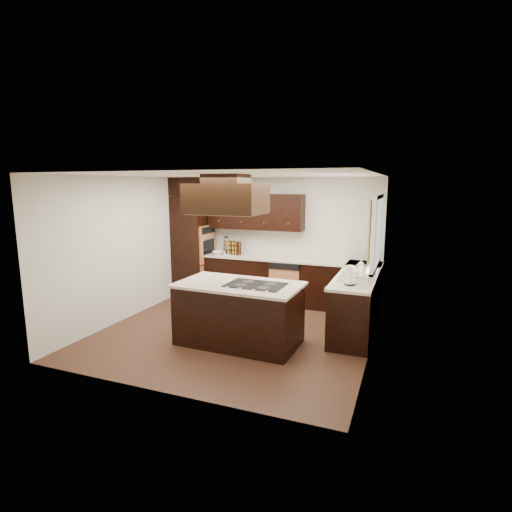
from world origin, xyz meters
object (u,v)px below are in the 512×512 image
(oven_column, at_px, (193,246))
(range_hood, at_px, (226,199))
(island, at_px, (239,315))
(spice_rack, at_px, (234,248))

(oven_column, xyz_separation_m, range_hood, (1.88, -2.25, 1.10))
(island, xyz_separation_m, spice_rack, (-1.09, 2.24, 0.62))
(range_hood, xyz_separation_m, spice_rack, (-0.97, 2.36, -1.10))
(island, bearing_deg, spice_rack, 117.90)
(island, distance_m, spice_rack, 2.57)
(island, relative_size, range_hood, 1.67)
(oven_column, distance_m, range_hood, 3.13)
(oven_column, relative_size, island, 1.21)
(island, xyz_separation_m, range_hood, (-0.13, -0.12, 1.72))
(island, relative_size, spice_rack, 5.27)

